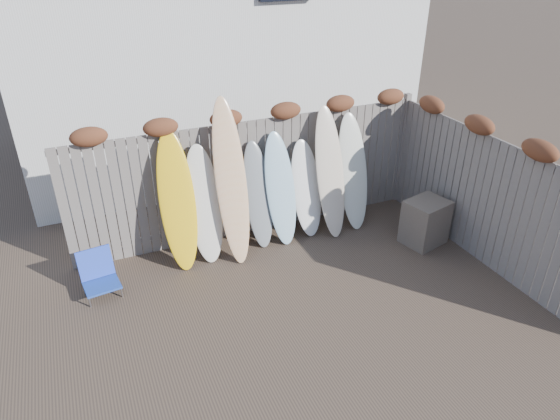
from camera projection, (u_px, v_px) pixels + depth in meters
name	position (u px, v px, depth m)	size (l,w,h in m)	color
ground	(314.00, 312.00, 6.88)	(80.00, 80.00, 0.00)	#493A2D
back_fence	(255.00, 168.00, 8.25)	(6.05, 0.28, 2.24)	slate
right_fence	(485.00, 192.00, 7.57)	(0.28, 4.40, 2.24)	slate
house	(204.00, 8.00, 10.74)	(8.50, 5.50, 6.33)	silver
beach_chair	(99.00, 274.00, 7.14)	(0.54, 0.57, 0.64)	#2348AF
wooden_crate	(425.00, 222.00, 8.28)	(0.66, 0.55, 0.77)	#716454
lattice_panel	(446.00, 177.00, 8.50)	(0.05, 1.25, 1.87)	#34261F
surfboard_0	(177.00, 202.00, 7.50)	(0.54, 0.07, 2.16)	yellow
surfboard_1	(204.00, 205.00, 7.71)	(0.54, 0.07, 1.88)	silver
surfboard_2	(231.00, 182.00, 7.62)	(0.49, 0.07, 2.60)	#E5AB80
surfboard_3	(258.00, 195.00, 8.10)	(0.45, 0.07, 1.78)	slate
surfboard_4	(281.00, 189.00, 8.16)	(0.50, 0.07, 1.90)	#9CC7DD
surfboard_5	(306.00, 189.00, 8.42)	(0.52, 0.07, 1.67)	white
surfboard_6	(330.00, 173.00, 8.34)	(0.50, 0.07, 2.24)	beige
surfboard_7	(353.00, 172.00, 8.59)	(0.53, 0.07, 2.04)	silver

